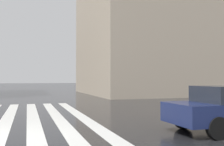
{
  "coord_description": "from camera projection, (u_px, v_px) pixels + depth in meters",
  "views": [
    {
      "loc": [
        -7.9,
        -0.76,
        1.62
      ],
      "look_at": [
        5.46,
        -4.96,
        1.94
      ],
      "focal_mm": 43.41,
      "sensor_mm": 36.0,
      "label": 1
    }
  ],
  "objects": []
}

